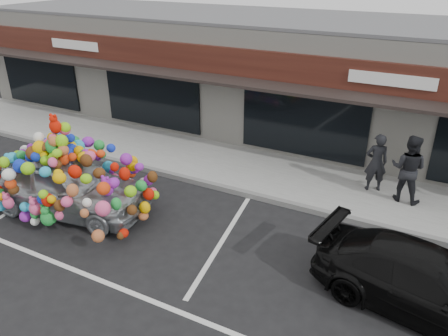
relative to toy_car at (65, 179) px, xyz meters
The scene contains 11 objects.
ground 1.91m from the toy_car, 15.07° to the left, with size 90.00×90.00×0.00m, color black.
shop_building 9.09m from the toy_car, 79.82° to the left, with size 24.00×7.20×4.31m.
sidewalk 4.79m from the toy_car, 70.23° to the left, with size 26.00×3.00×0.15m, color gray.
kerb 3.45m from the toy_car, 61.47° to the left, with size 26.00×0.18×0.16m, color slate.
parking_stripe_left 1.97m from the toy_car, 158.64° to the left, with size 0.12×4.40×0.01m, color silver.
parking_stripe_mid 4.54m from the toy_car, ahead, with size 0.12×4.40×0.01m, color silver.
lane_line 4.16m from the toy_car, 27.52° to the right, with size 14.00×0.12×0.01m, color silver.
toy_car is the anchor object (origin of this frame).
black_sedan 8.95m from the toy_car, ahead, with size 4.40×1.79×1.28m, color black.
pedestrian_a 8.60m from the toy_car, 33.62° to the left, with size 0.63×0.41×1.72m, color black.
pedestrian_b 9.22m from the toy_car, 29.48° to the left, with size 0.93×0.72×1.91m, color black.
Camera 1 is at (6.93, -7.61, 6.22)m, focal length 35.00 mm.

